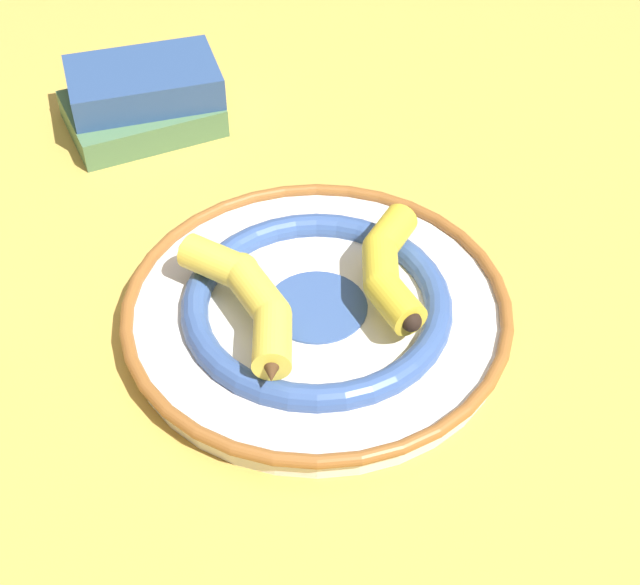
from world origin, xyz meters
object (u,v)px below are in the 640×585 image
object	(u,v)px
decorative_bowl	(320,308)
banana_a	(388,264)
book_stack	(144,98)
banana_b	(250,299)

from	to	relation	value
decorative_bowl	banana_a	xyz separation A→B (m)	(0.07, 0.01, 0.04)
book_stack	banana_b	bearing A→B (deg)	-91.50
decorative_bowl	banana_a	size ratio (longest dim) A/B	2.18
banana_b	book_stack	bearing A→B (deg)	-7.77
decorative_bowl	book_stack	bearing A→B (deg)	110.30
decorative_bowl	book_stack	size ratio (longest dim) A/B	1.83
banana_b	book_stack	distance (m)	0.42
banana_a	book_stack	distance (m)	0.45
book_stack	decorative_bowl	bearing A→B (deg)	-81.79
banana_b	book_stack	world-z (taller)	book_stack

